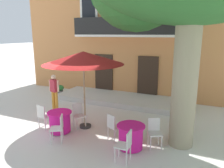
{
  "coord_description": "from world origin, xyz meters",
  "views": [
    {
      "loc": [
        4.34,
        -6.31,
        3.47
      ],
      "look_at": [
        0.56,
        2.25,
        1.3
      ],
      "focal_mm": 35.18,
      "sensor_mm": 36.0,
      "label": 1
    }
  ],
  "objects_px": {
    "cafe_umbrella": "(83,58)",
    "ground_planter_right": "(188,105)",
    "cafe_chair_near_tree_0": "(154,131)",
    "cafe_chair_middle_2": "(59,127)",
    "cafe_chair_near_tree_1": "(113,125)",
    "pedestrian_near_entrance": "(54,90)",
    "cafe_chair_middle_1": "(43,115)",
    "ground_planter_left": "(60,89)",
    "cafe_chair_near_tree_2": "(125,144)",
    "cafe_chair_middle_0": "(79,114)",
    "cafe_table_near_tree": "(131,137)",
    "cafe_table_middle": "(60,122)"
  },
  "relations": [
    {
      "from": "pedestrian_near_entrance",
      "to": "cafe_table_near_tree",
      "type": "bearing_deg",
      "value": -24.0
    },
    {
      "from": "cafe_chair_middle_1",
      "to": "ground_planter_right",
      "type": "xyz_separation_m",
      "value": [
        4.76,
        4.04,
        -0.21
      ]
    },
    {
      "from": "cafe_table_near_tree",
      "to": "cafe_chair_middle_0",
      "type": "xyz_separation_m",
      "value": [
        -2.32,
        0.73,
        0.14
      ]
    },
    {
      "from": "cafe_chair_near_tree_0",
      "to": "ground_planter_right",
      "type": "distance_m",
      "value": 3.79
    },
    {
      "from": "cafe_table_near_tree",
      "to": "pedestrian_near_entrance",
      "type": "height_order",
      "value": "pedestrian_near_entrance"
    },
    {
      "from": "pedestrian_near_entrance",
      "to": "cafe_chair_middle_1",
      "type": "bearing_deg",
      "value": -63.3
    },
    {
      "from": "cafe_chair_near_tree_1",
      "to": "cafe_table_middle",
      "type": "relative_size",
      "value": 1.05
    },
    {
      "from": "cafe_chair_middle_2",
      "to": "cafe_chair_near_tree_2",
      "type": "bearing_deg",
      "value": -4.83
    },
    {
      "from": "cafe_chair_middle_2",
      "to": "ground_planter_right",
      "type": "relative_size",
      "value": 1.6
    },
    {
      "from": "cafe_chair_near_tree_2",
      "to": "ground_planter_left",
      "type": "bearing_deg",
      "value": 139.82
    },
    {
      "from": "cafe_umbrella",
      "to": "ground_planter_right",
      "type": "distance_m",
      "value": 5.29
    },
    {
      "from": "cafe_chair_middle_2",
      "to": "cafe_umbrella",
      "type": "xyz_separation_m",
      "value": [
        0.18,
        1.35,
        2.08
      ]
    },
    {
      "from": "cafe_chair_near_tree_2",
      "to": "cafe_chair_middle_2",
      "type": "bearing_deg",
      "value": 175.17
    },
    {
      "from": "cafe_chair_near_tree_2",
      "to": "cafe_chair_middle_1",
      "type": "relative_size",
      "value": 1.0
    },
    {
      "from": "cafe_chair_near_tree_2",
      "to": "cafe_umbrella",
      "type": "distance_m",
      "value": 3.39
    },
    {
      "from": "ground_planter_right",
      "to": "ground_planter_left",
      "type": "bearing_deg",
      "value": 179.36
    },
    {
      "from": "cafe_chair_middle_1",
      "to": "ground_planter_right",
      "type": "bearing_deg",
      "value": 40.31
    },
    {
      "from": "cafe_chair_middle_0",
      "to": "ground_planter_left",
      "type": "bearing_deg",
      "value": 134.76
    },
    {
      "from": "ground_planter_left",
      "to": "ground_planter_right",
      "type": "distance_m",
      "value": 7.1
    },
    {
      "from": "cafe_table_middle",
      "to": "cafe_chair_middle_2",
      "type": "bearing_deg",
      "value": -55.45
    },
    {
      "from": "cafe_table_near_tree",
      "to": "ground_planter_right",
      "type": "bearing_deg",
      "value": 72.4
    },
    {
      "from": "cafe_chair_near_tree_2",
      "to": "cafe_umbrella",
      "type": "xyz_separation_m",
      "value": [
        -2.19,
        1.55,
        2.08
      ]
    },
    {
      "from": "cafe_chair_near_tree_1",
      "to": "ground_planter_left",
      "type": "bearing_deg",
      "value": 142.24
    },
    {
      "from": "cafe_umbrella",
      "to": "ground_planter_right",
      "type": "height_order",
      "value": "cafe_umbrella"
    },
    {
      "from": "cafe_chair_near_tree_2",
      "to": "ground_planter_right",
      "type": "distance_m",
      "value": 5.04
    },
    {
      "from": "cafe_table_near_tree",
      "to": "pedestrian_near_entrance",
      "type": "xyz_separation_m",
      "value": [
        -4.38,
        1.95,
        0.54
      ]
    },
    {
      "from": "cafe_chair_near_tree_0",
      "to": "cafe_chair_middle_2",
      "type": "xyz_separation_m",
      "value": [
        -2.89,
        -0.97,
        0.0
      ]
    },
    {
      "from": "cafe_chair_middle_1",
      "to": "cafe_table_middle",
      "type": "bearing_deg",
      "value": -2.1
    },
    {
      "from": "cafe_chair_near_tree_0",
      "to": "cafe_chair_near_tree_1",
      "type": "height_order",
      "value": "same"
    },
    {
      "from": "cafe_table_near_tree",
      "to": "cafe_chair_middle_1",
      "type": "xyz_separation_m",
      "value": [
        -3.45,
        0.1,
        0.14
      ]
    },
    {
      "from": "cafe_chair_near_tree_0",
      "to": "ground_planter_left",
      "type": "height_order",
      "value": "cafe_chair_near_tree_0"
    },
    {
      "from": "cafe_chair_middle_0",
      "to": "pedestrian_near_entrance",
      "type": "relative_size",
      "value": 0.55
    },
    {
      "from": "cafe_chair_middle_0",
      "to": "cafe_chair_middle_2",
      "type": "bearing_deg",
      "value": -87.7
    },
    {
      "from": "cafe_table_middle",
      "to": "cafe_umbrella",
      "type": "relative_size",
      "value": 0.3
    },
    {
      "from": "ground_planter_right",
      "to": "cafe_table_near_tree",
      "type": "bearing_deg",
      "value": -107.6
    },
    {
      "from": "cafe_chair_middle_1",
      "to": "pedestrian_near_entrance",
      "type": "xyz_separation_m",
      "value": [
        -0.93,
        1.85,
        0.4
      ]
    },
    {
      "from": "cafe_chair_near_tree_1",
      "to": "pedestrian_near_entrance",
      "type": "distance_m",
      "value": 4.06
    },
    {
      "from": "cafe_chair_near_tree_2",
      "to": "cafe_chair_middle_1",
      "type": "bearing_deg",
      "value": 166.55
    },
    {
      "from": "ground_planter_right",
      "to": "pedestrian_near_entrance",
      "type": "height_order",
      "value": "pedestrian_near_entrance"
    },
    {
      "from": "cafe_chair_near_tree_0",
      "to": "ground_planter_right",
      "type": "bearing_deg",
      "value": 79.56
    },
    {
      "from": "cafe_chair_near_tree_1",
      "to": "pedestrian_near_entrance",
      "type": "xyz_separation_m",
      "value": [
        -3.68,
        1.66,
        0.4
      ]
    },
    {
      "from": "cafe_table_near_tree",
      "to": "ground_planter_left",
      "type": "xyz_separation_m",
      "value": [
        -5.78,
        4.22,
        -0.09
      ]
    },
    {
      "from": "cafe_chair_middle_0",
      "to": "cafe_chair_middle_2",
      "type": "relative_size",
      "value": 1.0
    },
    {
      "from": "ground_planter_left",
      "to": "pedestrian_near_entrance",
      "type": "height_order",
      "value": "pedestrian_near_entrance"
    },
    {
      "from": "cafe_chair_middle_0",
      "to": "cafe_chair_near_tree_1",
      "type": "bearing_deg",
      "value": -15.33
    },
    {
      "from": "cafe_chair_middle_0",
      "to": "cafe_chair_middle_2",
      "type": "xyz_separation_m",
      "value": [
        0.05,
        -1.27,
        0.0
      ]
    },
    {
      "from": "cafe_umbrella",
      "to": "ground_planter_right",
      "type": "bearing_deg",
      "value": 44.47
    },
    {
      "from": "cafe_chair_middle_1",
      "to": "cafe_umbrella",
      "type": "bearing_deg",
      "value": 27.3
    },
    {
      "from": "cafe_chair_middle_1",
      "to": "ground_planter_right",
      "type": "height_order",
      "value": "cafe_chair_middle_1"
    },
    {
      "from": "cafe_chair_near_tree_2",
      "to": "cafe_chair_middle_0",
      "type": "height_order",
      "value": "same"
    }
  ]
}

